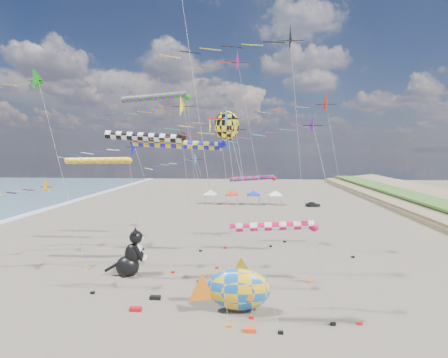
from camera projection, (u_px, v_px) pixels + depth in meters
name	position (u px, v px, depth m)	size (l,w,h in m)	color
delta_kite_0	(274.00, 42.00, 31.54)	(14.00, 2.73, 23.97)	black
delta_kite_1	(127.00, 149.00, 34.99)	(11.27, 2.13, 14.05)	#060AB9
delta_kite_2	(300.00, 129.00, 24.32)	(9.36, 1.66, 15.25)	#54148F
delta_kite_3	(39.00, 190.00, 36.55)	(10.40, 1.69, 9.61)	orange
delta_kite_5	(28.00, 84.00, 29.42)	(11.79, 2.09, 19.49)	#0E7C11
delta_kite_6	(321.00, 105.00, 39.60)	(12.29, 2.69, 19.29)	red
delta_kite_7	(207.00, 123.00, 23.07)	(9.74, 1.64, 15.57)	blue
delta_kite_8	(212.00, 133.00, 29.57)	(11.30, 2.00, 15.39)	orange
delta_kite_9	(180.00, 109.00, 35.92)	(11.43, 2.45, 18.26)	yellow
delta_kite_10	(232.00, 65.00, 43.78)	(16.15, 2.99, 25.01)	#E00759
delta_kite_11	(191.00, 161.00, 43.97)	(9.62, 2.00, 12.44)	#2081D1
windsock_0	(101.00, 161.00, 43.33)	(9.73, 0.83, 11.67)	#FFA215
windsock_1	(158.00, 98.00, 42.09)	(9.73, 0.86, 19.35)	#207F17
windsock_2	(181.00, 145.00, 32.94)	(10.27, 0.85, 13.55)	#1416CB
windsock_3	(254.00, 179.00, 47.18)	(7.71, 0.63, 9.05)	red
windsock_4	(277.00, 227.00, 24.79)	(7.63, 0.65, 7.48)	#D80F44
windsock_5	(148.00, 137.00, 32.42)	(8.82, 0.83, 14.21)	black
angelfish_kite	(224.00, 127.00, 31.39)	(3.74, 3.02, 16.06)	yellow
cat_inflatable	(130.00, 252.00, 34.92)	(3.58, 1.79, 4.83)	black
fish_inflatable	(238.00, 289.00, 26.96)	(6.64, 3.07, 4.37)	#1261B7
person_adult	(242.00, 292.00, 28.74)	(0.64, 0.42, 1.75)	gray
child_green	(223.00, 285.00, 31.11)	(0.58, 0.45, 1.20)	#1D833C
child_blue	(247.00, 305.00, 27.24)	(0.62, 0.26, 1.06)	#2F2690
kite_bag_0	(155.00, 298.00, 29.42)	(0.90, 0.44, 0.30)	black
kite_bag_1	(250.00, 330.00, 24.14)	(0.90, 0.44, 0.30)	#E83D13
kite_bag_2	(136.00, 309.00, 27.29)	(0.90, 0.44, 0.30)	red
tent_row	(243.00, 191.00, 80.17)	(19.20, 4.20, 3.80)	white
parked_car	(313.00, 204.00, 77.27)	(1.32, 3.27, 1.12)	#26262D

